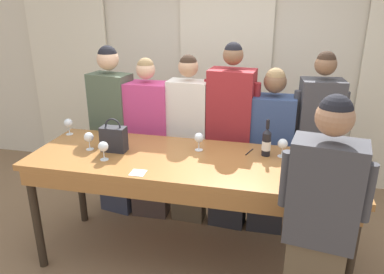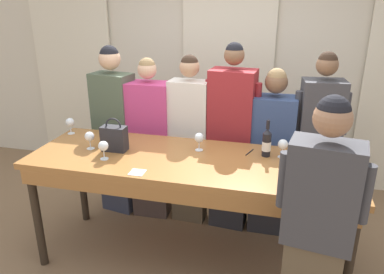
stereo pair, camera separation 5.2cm
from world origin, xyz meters
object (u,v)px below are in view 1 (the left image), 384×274
Objects in this scene: wine_glass_center_mid at (68,123)px; wine_glass_back_left at (117,131)px; wine_bottle at (266,142)px; handbag at (114,138)px; host_pouring at (319,229)px; wine_glass_front_mid at (199,138)px; wine_glass_center_left at (283,144)px; tasting_bar at (189,170)px; guest_navy_coat at (270,153)px; wine_glass_front_left at (103,147)px; wine_glass_front_right at (347,149)px; wine_glass_center_right at (89,138)px; guest_beige_cap at (315,148)px; guest_pink_top at (149,141)px; guest_striped_shirt at (230,139)px; guest_olive_jacket at (113,130)px; guest_cream_sweater at (189,140)px.

wine_glass_back_left is at bearing -10.78° from wine_glass_center_mid.
wine_bottle is 1.26m from handbag.
host_pouring reaches higher than wine_glass_back_left.
wine_glass_center_left is (0.69, 0.02, 0.00)m from wine_glass_front_mid.
tasting_bar is 0.94m from guest_navy_coat.
wine_glass_center_left reaches higher than tasting_bar.
wine_bottle reaches higher than tasting_bar.
wine_glass_center_mid is at bearing 141.06° from wine_glass_front_left.
host_pouring reaches higher than wine_bottle.
guest_navy_coat is (-0.59, 0.45, -0.28)m from wine_glass_front_right.
handbag reaches higher than wine_glass_center_right.
wine_bottle reaches higher than wine_glass_center_mid.
wine_glass_center_right is at bearing -160.23° from guest_beige_cap.
wine_glass_back_left is 0.09× the size of guest_pink_top.
guest_beige_cap is at bearing 56.60° from wine_glass_center_left.
handbag is 1.82m from guest_beige_cap.
guest_beige_cap is at bearing 0.00° from guest_pink_top.
guest_beige_cap is at bearing 34.01° from tasting_bar.
handbag is 1.75m from host_pouring.
guest_striped_shirt is at bearing 70.95° from tasting_bar.
guest_olive_jacket is at bearing 163.31° from wine_bottle.
handbag is 0.65m from wine_glass_center_mid.
guest_beige_cap reaches higher than wine_glass_front_right.
guest_olive_jacket reaches higher than wine_glass_center_right.
wine_bottle is at bearing -2.71° from wine_glass_center_mid.
wine_glass_front_right is 0.49m from wine_glass_center_left.
host_pouring is (-0.07, -1.30, -0.02)m from guest_beige_cap.
wine_bottle reaches higher than wine_glass_center_right.
guest_beige_cap is (1.03, 0.70, 0.01)m from tasting_bar.
guest_olive_jacket reaches higher than guest_pink_top.
wine_glass_center_mid is 0.54m from wine_glass_back_left.
wine_glass_front_mid is at bearing -178.27° from wine_glass_front_right.
tasting_bar is at bearing -49.71° from guest_pink_top.
wine_glass_front_left is at bearing 164.67° from host_pouring.
wine_glass_front_left is 1.00× the size of wine_glass_center_mid.
wine_glass_center_mid and wine_glass_back_left have the same top height.
guest_beige_cap reaches higher than tasting_bar.
wine_glass_center_mid is at bearing 140.78° from wine_glass_center_right.
wine_glass_front_mid is at bearing 27.86° from wine_glass_front_left.
wine_glass_front_right is 1.88m from guest_pink_top.
guest_olive_jacket is 2.33m from host_pouring.
wine_glass_front_left is at bearing -162.98° from wine_bottle.
wine_bottle is at bearing -52.88° from guest_striped_shirt.
host_pouring is (0.37, -0.83, -0.22)m from wine_bottle.
host_pouring is (0.34, -1.30, 0.07)m from guest_navy_coat.
guest_pink_top is at bearing -0.00° from guest_olive_jacket.
wine_glass_center_left and wine_glass_back_left have the same top height.
guest_cream_sweater is (-1.39, 0.45, -0.22)m from wine_glass_front_right.
guest_olive_jacket is at bearing 180.00° from guest_beige_cap.
wine_glass_front_right is at bearing -1.57° from wine_glass_center_mid.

